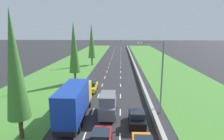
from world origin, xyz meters
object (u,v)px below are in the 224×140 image
at_px(street_light_mast, 159,72).
at_px(yellow_sedan_left_lane, 91,86).
at_px(red_hatchback_centre_lane, 101,140).
at_px(grey_van_centre_lane, 108,105).
at_px(poplar_tree_nearest, 14,66).
at_px(poplar_tree_third, 92,41).
at_px(black_hatchback_right_lane, 137,118).
at_px(blue_box_truck_left_lane, 75,101).
at_px(poplar_tree_second, 74,48).

bearing_deg(street_light_mast, yellow_sedan_left_lane, 139.50).
relative_size(red_hatchback_centre_lane, street_light_mast, 0.43).
distance_m(grey_van_centre_lane, poplar_tree_nearest, 11.16).
bearing_deg(poplar_tree_third, poplar_tree_nearest, -90.98).
bearing_deg(black_hatchback_right_lane, blue_box_truck_left_lane, 170.15).
distance_m(yellow_sedan_left_lane, poplar_tree_third, 25.99).
distance_m(red_hatchback_centre_lane, street_light_mast, 10.84).
bearing_deg(street_light_mast, poplar_tree_nearest, -155.06).
distance_m(poplar_tree_nearest, poplar_tree_second, 19.61).
distance_m(blue_box_truck_left_lane, black_hatchback_right_lane, 7.32).
relative_size(black_hatchback_right_lane, poplar_tree_nearest, 0.32).
bearing_deg(black_hatchback_right_lane, street_light_mast, 49.43).
bearing_deg(grey_van_centre_lane, poplar_tree_second, 117.75).
bearing_deg(black_hatchback_right_lane, poplar_tree_second, 123.25).
bearing_deg(black_hatchback_right_lane, yellow_sedan_left_lane, 120.46).
bearing_deg(grey_van_centre_lane, black_hatchback_right_lane, -34.35).
xyz_separation_m(red_hatchback_centre_lane, yellow_sedan_left_lane, (-3.37, 15.90, -0.02)).
xyz_separation_m(poplar_tree_nearest, poplar_tree_second, (0.42, 19.61, -0.12)).
relative_size(red_hatchback_centre_lane, poplar_tree_nearest, 0.32).
xyz_separation_m(red_hatchback_centre_lane, street_light_mast, (6.30, 7.64, 4.40)).
bearing_deg(yellow_sedan_left_lane, street_light_mast, -40.50).
relative_size(grey_van_centre_lane, poplar_tree_nearest, 0.40).
distance_m(poplar_tree_third, street_light_mast, 35.81).
xyz_separation_m(grey_van_centre_lane, poplar_tree_nearest, (-7.86, -5.46, 5.74)).
distance_m(red_hatchback_centre_lane, poplar_tree_third, 41.91).
distance_m(grey_van_centre_lane, poplar_tree_second, 16.94).
relative_size(black_hatchback_right_lane, yellow_sedan_left_lane, 0.87).
bearing_deg(blue_box_truck_left_lane, poplar_tree_nearest, -132.80).
height_order(black_hatchback_right_lane, poplar_tree_third, poplar_tree_third).
bearing_deg(poplar_tree_third, street_light_mast, -68.07).
xyz_separation_m(red_hatchback_centre_lane, black_hatchback_right_lane, (3.45, 4.31, 0.00)).
bearing_deg(red_hatchback_centre_lane, poplar_tree_second, 109.44).
bearing_deg(red_hatchback_centre_lane, poplar_tree_nearest, 171.80).
bearing_deg(blue_box_truck_left_lane, street_light_mast, 11.95).
distance_m(blue_box_truck_left_lane, street_light_mast, 10.61).
relative_size(grey_van_centre_lane, poplar_tree_second, 0.41).
distance_m(grey_van_centre_lane, street_light_mast, 7.34).
relative_size(red_hatchback_centre_lane, blue_box_truck_left_lane, 0.41).
bearing_deg(blue_box_truck_left_lane, grey_van_centre_lane, 15.42).
height_order(black_hatchback_right_lane, poplar_tree_nearest, poplar_tree_nearest).
bearing_deg(street_light_mast, black_hatchback_right_lane, -130.57).
xyz_separation_m(blue_box_truck_left_lane, grey_van_centre_lane, (3.77, 1.04, -0.78)).
relative_size(poplar_tree_second, poplar_tree_third, 0.96).
height_order(grey_van_centre_lane, street_light_mast, street_light_mast).
bearing_deg(yellow_sedan_left_lane, black_hatchback_right_lane, -59.54).
xyz_separation_m(poplar_tree_nearest, poplar_tree_third, (0.68, 39.70, 0.13)).
height_order(black_hatchback_right_lane, yellow_sedan_left_lane, black_hatchback_right_lane).
bearing_deg(poplar_tree_third, grey_van_centre_lane, -78.15).
distance_m(blue_box_truck_left_lane, poplar_tree_second, 16.35).
bearing_deg(poplar_tree_second, grey_van_centre_lane, -62.25).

